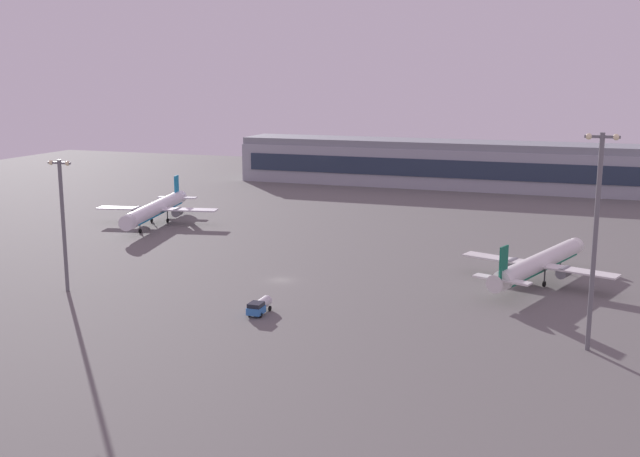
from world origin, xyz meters
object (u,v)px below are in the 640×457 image
object	(u,v)px
airplane_far_stand	(157,209)
fuel_truck	(259,306)
apron_light_central	(596,231)
airplane_mid_apron	(539,264)
apron_light_east	(63,217)

from	to	relation	value
airplane_far_stand	fuel_truck	xyz separation A→B (m)	(58.60, -63.90, -2.79)
airplane_far_stand	apron_light_central	xyz separation A→B (m)	(111.34, -63.71, 13.75)
fuel_truck	apron_light_central	xyz separation A→B (m)	(52.74, 0.19, 16.54)
airplane_mid_apron	apron_light_east	distance (m)	90.63
airplane_mid_apron	apron_light_central	bearing A→B (deg)	-56.36
airplane_mid_apron	apron_light_east	world-z (taller)	apron_light_east
airplane_far_stand	apron_light_east	bearing A→B (deg)	95.34
apron_light_central	fuel_truck	bearing A→B (deg)	-179.79
fuel_truck	apron_light_central	bearing A→B (deg)	-179.77
apron_light_east	fuel_truck	bearing A→B (deg)	-1.28
apron_light_east	airplane_mid_apron	bearing A→B (deg)	23.12
airplane_mid_apron	apron_light_central	distance (m)	39.86
apron_light_east	apron_light_central	distance (m)	92.49
fuel_truck	apron_light_east	xyz separation A→B (m)	(-39.68, 0.88, 12.82)
airplane_mid_apron	fuel_truck	distance (m)	56.38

